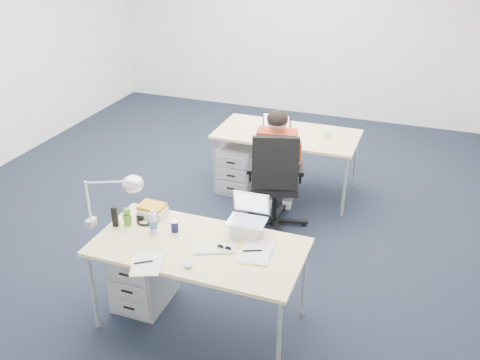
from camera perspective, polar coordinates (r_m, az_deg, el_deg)
name	(u,v)px	position (r m, az deg, el deg)	size (l,w,h in m)	color
floor	(209,210)	(5.96, -3.37, -3.27)	(7.00, 7.00, 0.00)	black
room	(204,57)	(5.31, -3.88, 12.93)	(6.02, 7.02, 2.80)	silver
desk_near	(198,250)	(4.09, -4.45, -7.51)	(1.60, 0.80, 0.73)	#D1B678
desk_far	(287,137)	(6.11, 5.01, 4.61)	(1.60, 0.80, 0.73)	#D1B678
office_chair	(274,200)	(5.52, 3.68, -2.18)	(0.85, 0.85, 1.10)	black
seated_person	(278,164)	(5.53, 4.04, 1.72)	(0.43, 0.71, 1.27)	#A33317
drawer_pedestal_near	(144,274)	(4.60, -10.25, -9.82)	(0.40, 0.50, 0.55)	#95989A
drawer_pedestal_far	(239,167)	(6.30, -0.12, 1.39)	(0.40, 0.50, 0.55)	#95989A
silver_laptop	(247,217)	(4.11, 0.75, -3.96)	(0.29, 0.23, 0.31)	silver
wireless_keyboard	(214,249)	(4.01, -2.77, -7.33)	(0.31, 0.13, 0.02)	white
computer_mouse	(188,263)	(3.85, -5.54, -8.85)	(0.06, 0.10, 0.04)	white
headphones	(146,220)	(4.40, -10.01, -4.25)	(0.19, 0.15, 0.03)	black
can_koozie	(175,226)	(4.22, -6.98, -4.91)	(0.06, 0.06, 0.10)	#151543
water_bottle	(153,222)	(4.20, -9.27, -4.41)	(0.06, 0.06, 0.20)	silver
bear_figurine	(127,216)	(4.36, -11.95, -3.81)	(0.08, 0.06, 0.15)	#347820
book_stack	(152,210)	(4.46, -9.33, -3.21)	(0.22, 0.17, 0.10)	silver
cordless_phone	(115,217)	(4.36, -13.20, -3.82)	(0.05, 0.03, 0.17)	black
papers_left	(146,264)	(3.91, -10.01, -8.80)	(0.20, 0.29, 0.01)	#FFED93
papers_right	(255,252)	(3.97, 1.61, -7.72)	(0.22, 0.31, 0.01)	#FFED93
sunglasses	(224,248)	(4.00, -1.70, -7.31)	(0.12, 0.05, 0.03)	black
desk_lamp	(105,200)	(4.23, -14.16, -2.07)	(0.48, 0.17, 0.54)	silver
dark_laptop	(274,125)	(5.99, 3.68, 5.91)	(0.32, 0.31, 0.24)	black
far_cup	(327,134)	(5.97, 9.23, 4.83)	(0.07, 0.07, 0.10)	white
far_papers	(273,128)	(6.20, 3.52, 5.53)	(0.21, 0.30, 0.01)	white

